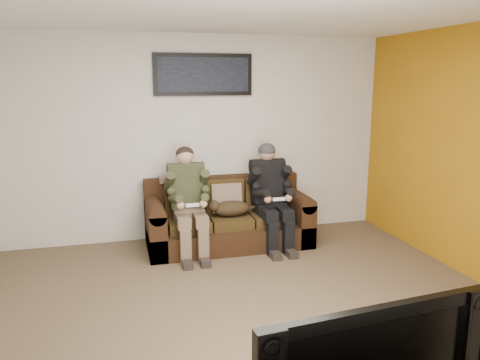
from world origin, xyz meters
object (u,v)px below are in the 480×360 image
object	(u,v)px
person_left	(188,195)
framed_poster	(203,75)
sofa	(227,220)
person_right	(270,190)
cat	(230,208)

from	to	relation	value
person_left	framed_poster	size ratio (longest dim) A/B	1.01
sofa	person_left	bearing A→B (deg)	-162.04
person_right	framed_poster	size ratio (longest dim) A/B	1.01
cat	framed_poster	size ratio (longest dim) A/B	0.53
sofa	framed_poster	size ratio (longest dim) A/B	1.60
cat	person_left	bearing A→B (deg)	-178.68
person_right	cat	xyz separation A→B (m)	(-0.52, 0.01, -0.20)
cat	sofa	bearing A→B (deg)	88.97
person_right	cat	distance (m)	0.55
person_right	framed_poster	world-z (taller)	framed_poster
cat	framed_poster	distance (m)	1.70
sofa	cat	xyz separation A→B (m)	(-0.00, -0.15, 0.19)
sofa	person_left	xyz separation A→B (m)	(-0.51, -0.17, 0.39)
person_left	cat	size ratio (longest dim) A/B	1.91
sofa	person_right	world-z (taller)	person_right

